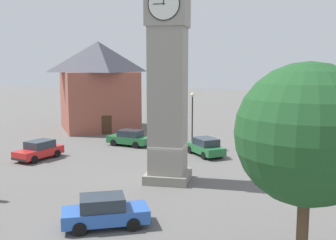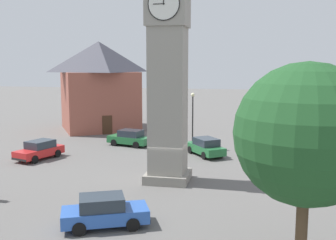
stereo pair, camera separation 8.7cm
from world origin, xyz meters
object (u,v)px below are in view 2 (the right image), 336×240
Objects in this scene: clock_tower at (168,20)px; lamp_post at (193,112)px; car_blue_kerb at (39,150)px; car_red_corner at (130,138)px; car_white_side at (206,147)px; car_silver_kerb at (104,211)px; tree at (306,135)px; building_shop_left at (99,85)px.

lamp_post is at bearing -91.03° from clock_tower.
car_red_corner is at bearing -130.45° from car_blue_kerb.
clock_tower is at bearing 88.97° from lamp_post.
clock_tower is 12.69m from car_white_side.
car_silver_kerb is at bearing 84.90° from lamp_post.
tree is (-8.71, 2.50, 4.48)m from car_silver_kerb.
car_white_side is at bearing -101.79° from clock_tower.
car_white_side is at bearing -163.33° from car_blue_kerb.
lamp_post is at bearing 143.82° from building_shop_left.
building_shop_left is at bearing -87.56° from car_blue_kerb.
clock_tower reaches higher than building_shop_left.
tree reaches higher than lamp_post.
lamp_post is (-11.79, -6.43, 2.69)m from car_blue_kerb.
car_blue_kerb is at bearing 92.44° from building_shop_left.
lamp_post is (1.47, -2.46, 2.69)m from car_white_side.
car_red_corner is 0.38× the size of building_shop_left.
car_blue_kerb is 1.00× the size of car_silver_kerb.
lamp_post is at bearing -59.12° from car_white_side.
car_red_corner is (5.90, -10.66, -9.76)m from clock_tower.
building_shop_left is at bearing -36.18° from lamp_post.
tree reaches higher than car_silver_kerb.
lamp_post is (-12.45, 9.10, -1.85)m from building_shop_left.
clock_tower is 2.29× the size of tree.
clock_tower reaches higher than tree.
car_red_corner and car_white_side have the same top height.
building_shop_left reaches higher than car_white_side.
lamp_post is at bearing -71.46° from tree.
car_blue_kerb is at bearing -18.91° from clock_tower.
tree is 0.68× the size of building_shop_left.
building_shop_left is at bearing -57.85° from clock_tower.
car_red_corner is (4.43, -18.79, 0.00)m from car_silver_kerb.
clock_tower is at bearing -100.23° from car_silver_kerb.
car_silver_kerb is 1.03× the size of car_white_side.
car_silver_kerb is 16.38m from car_white_side.
tree is 1.52× the size of lamp_post.
car_red_corner is 11.81m from building_shop_left.
clock_tower reaches higher than car_white_side.
car_red_corner is at bearing -58.33° from tree.
car_white_side is 0.37× the size of building_shop_left.
car_red_corner is at bearing -76.73° from car_silver_kerb.
clock_tower is 12.79m from car_silver_kerb.
lamp_post is at bearing -95.10° from car_silver_kerb.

